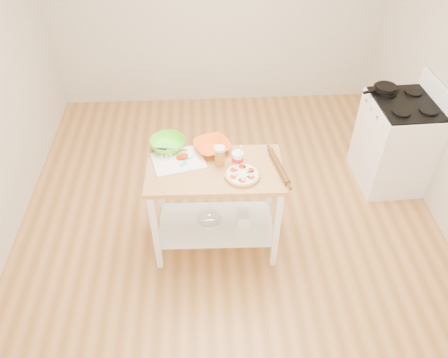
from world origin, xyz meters
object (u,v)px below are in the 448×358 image
at_px(knife, 166,149).
at_px(beer_pint, 220,156).
at_px(green_bowl, 168,144).
at_px(prep_island, 215,192).
at_px(orange_bowl, 212,147).
at_px(yogurt_tub, 238,158).
at_px(shelf_bin, 243,219).
at_px(pizza, 242,175).
at_px(cutting_board, 178,160).
at_px(shelf_glass_bowl, 210,221).
at_px(rolling_pin, 279,166).
at_px(spatula, 186,161).
at_px(gas_stove, 395,143).
at_px(skillet, 385,88).

relative_size(knife, beer_pint, 1.61).
bearing_deg(green_bowl, prep_island, -36.15).
bearing_deg(orange_bowl, yogurt_tub, -44.58).
xyz_separation_m(green_bowl, yogurt_tub, (0.56, -0.23, 0.01)).
height_order(prep_island, shelf_bin, prep_island).
relative_size(prep_island, knife, 4.01).
bearing_deg(pizza, cutting_board, 156.56).
bearing_deg(shelf_glass_bowl, prep_island, 3.89).
bearing_deg(pizza, shelf_bin, 69.72).
distance_m(cutting_board, beer_pint, 0.35).
height_order(orange_bowl, green_bowl, green_bowl).
bearing_deg(shelf_bin, green_bowl, 155.49).
relative_size(rolling_pin, shelf_glass_bowl, 1.98).
bearing_deg(cutting_board, orange_bowl, 9.98).
xyz_separation_m(pizza, orange_bowl, (-0.22, 0.34, 0.02)).
distance_m(spatula, yogurt_tub, 0.41).
bearing_deg(green_bowl, beer_pint, -28.85).
relative_size(knife, rolling_pin, 0.67).
xyz_separation_m(orange_bowl, shelf_bin, (0.25, -0.24, -0.62)).
bearing_deg(yogurt_tub, cutting_board, 171.87).
xyz_separation_m(pizza, shelf_bin, (0.04, 0.10, -0.60)).
bearing_deg(pizza, yogurt_tub, 99.82).
xyz_separation_m(gas_stove, shelf_bin, (-1.59, -0.80, -0.16)).
relative_size(skillet, green_bowl, 1.25).
bearing_deg(pizza, rolling_pin, 13.75).
relative_size(spatula, green_bowl, 0.45).
bearing_deg(spatula, skillet, -11.12).
distance_m(prep_island, beer_pint, 0.35).
bearing_deg(cutting_board, spatula, -37.56).
bearing_deg(spatula, yogurt_tub, -42.18).
xyz_separation_m(skillet, cutting_board, (-1.97, -0.89, -0.07)).
height_order(cutting_board, shelf_bin, cutting_board).
distance_m(skillet, shelf_bin, 1.87).
height_order(skillet, orange_bowl, skillet).
height_order(pizza, green_bowl, green_bowl).
xyz_separation_m(prep_island, knife, (-0.39, 0.24, 0.27)).
height_order(gas_stove, spatula, gas_stove).
relative_size(prep_island, spatula, 8.47).
height_order(knife, beer_pint, beer_pint).
relative_size(gas_stove, orange_bowl, 3.87).
xyz_separation_m(beer_pint, yogurt_tub, (0.14, -0.00, -0.03)).
xyz_separation_m(skillet, rolling_pin, (-1.18, -1.03, -0.05)).
relative_size(spatula, shelf_bin, 1.21).
height_order(cutting_board, spatula, cutting_board).
xyz_separation_m(yogurt_tub, rolling_pin, (0.32, -0.08, -0.03)).
height_order(spatula, rolling_pin, rolling_pin).
bearing_deg(cutting_board, shelf_bin, -25.99).
distance_m(spatula, knife, 0.23).
height_order(pizza, yogurt_tub, yogurt_tub).
height_order(gas_stove, shelf_glass_bowl, gas_stove).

